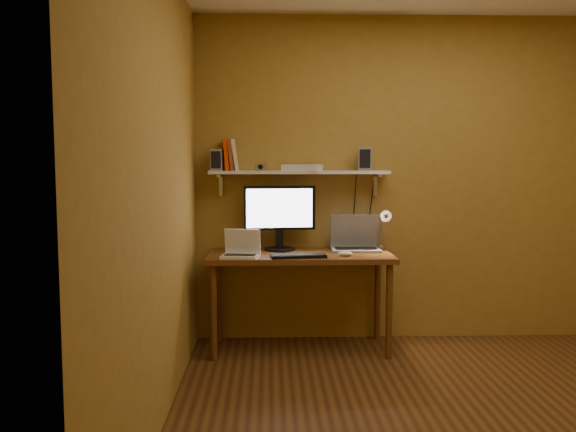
{
  "coord_description": "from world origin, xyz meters",
  "views": [
    {
      "loc": [
        -1.11,
        -3.3,
        1.47
      ],
      "look_at": [
        -0.97,
        1.18,
        1.05
      ],
      "focal_mm": 38.0,
      "sensor_mm": 36.0,
      "label": 1
    }
  ],
  "objects_px": {
    "mouse": "(346,254)",
    "router": "(302,168)",
    "speaker_right": "(365,159)",
    "monitor": "(280,214)",
    "laptop": "(355,241)",
    "wall_shelf": "(299,173)",
    "netbook": "(241,249)",
    "speaker_left": "(217,160)",
    "keyboard": "(298,256)",
    "shelf_camera": "(261,167)",
    "desk_lamp": "(384,224)",
    "desk": "(300,264)"
  },
  "relations": [
    {
      "from": "keyboard",
      "to": "desk",
      "type": "bearing_deg",
      "value": 76.86
    },
    {
      "from": "shelf_camera",
      "to": "router",
      "type": "xyz_separation_m",
      "value": [
        0.32,
        0.06,
        -0.01
      ]
    },
    {
      "from": "mouse",
      "to": "desk",
      "type": "bearing_deg",
      "value": 165.87
    },
    {
      "from": "speaker_right",
      "to": "monitor",
      "type": "bearing_deg",
      "value": -165.77
    },
    {
      "from": "wall_shelf",
      "to": "keyboard",
      "type": "relative_size",
      "value": 3.46
    },
    {
      "from": "speaker_right",
      "to": "desk",
      "type": "bearing_deg",
      "value": -148.61
    },
    {
      "from": "wall_shelf",
      "to": "router",
      "type": "height_order",
      "value": "router"
    },
    {
      "from": "wall_shelf",
      "to": "router",
      "type": "xyz_separation_m",
      "value": [
        0.02,
        -0.02,
        0.04
      ]
    },
    {
      "from": "keyboard",
      "to": "desk_lamp",
      "type": "relative_size",
      "value": 1.08
    },
    {
      "from": "laptop",
      "to": "speaker_right",
      "type": "bearing_deg",
      "value": 25.27
    },
    {
      "from": "laptop",
      "to": "speaker_left",
      "type": "height_order",
      "value": "speaker_left"
    },
    {
      "from": "speaker_left",
      "to": "shelf_camera",
      "type": "xyz_separation_m",
      "value": [
        0.34,
        -0.07,
        -0.05
      ]
    },
    {
      "from": "speaker_left",
      "to": "speaker_right",
      "type": "distance_m",
      "value": 1.16
    },
    {
      "from": "wall_shelf",
      "to": "shelf_camera",
      "type": "xyz_separation_m",
      "value": [
        -0.3,
        -0.08,
        0.05
      ]
    },
    {
      "from": "desk_lamp",
      "to": "router",
      "type": "xyz_separation_m",
      "value": [
        -0.64,
        0.05,
        0.44
      ]
    },
    {
      "from": "wall_shelf",
      "to": "shelf_camera",
      "type": "distance_m",
      "value": 0.31
    },
    {
      "from": "wall_shelf",
      "to": "netbook",
      "type": "xyz_separation_m",
      "value": [
        -0.44,
        -0.35,
        -0.55
      ]
    },
    {
      "from": "router",
      "to": "speaker_left",
      "type": "bearing_deg",
      "value": 179.64
    },
    {
      "from": "speaker_right",
      "to": "desk_lamp",
      "type": "bearing_deg",
      "value": -13.38
    },
    {
      "from": "wall_shelf",
      "to": "shelf_camera",
      "type": "bearing_deg",
      "value": -165.39
    },
    {
      "from": "monitor",
      "to": "shelf_camera",
      "type": "bearing_deg",
      "value": -172.08
    },
    {
      "from": "netbook",
      "to": "desk_lamp",
      "type": "height_order",
      "value": "desk_lamp"
    },
    {
      "from": "wall_shelf",
      "to": "netbook",
      "type": "relative_size",
      "value": 4.77
    },
    {
      "from": "desk_lamp",
      "to": "shelf_camera",
      "type": "bearing_deg",
      "value": -179.4
    },
    {
      "from": "wall_shelf",
      "to": "shelf_camera",
      "type": "height_order",
      "value": "shelf_camera"
    },
    {
      "from": "monitor",
      "to": "speaker_left",
      "type": "height_order",
      "value": "speaker_left"
    },
    {
      "from": "mouse",
      "to": "router",
      "type": "height_order",
      "value": "router"
    },
    {
      "from": "netbook",
      "to": "mouse",
      "type": "height_order",
      "value": "netbook"
    },
    {
      "from": "laptop",
      "to": "speaker_right",
      "type": "distance_m",
      "value": 0.65
    },
    {
      "from": "monitor",
      "to": "desk_lamp",
      "type": "relative_size",
      "value": 1.49
    },
    {
      "from": "monitor",
      "to": "desk_lamp",
      "type": "bearing_deg",
      "value": -9.33
    },
    {
      "from": "keyboard",
      "to": "speaker_left",
      "type": "height_order",
      "value": "speaker_left"
    },
    {
      "from": "keyboard",
      "to": "mouse",
      "type": "xyz_separation_m",
      "value": [
        0.35,
        0.05,
        0.01
      ]
    },
    {
      "from": "monitor",
      "to": "keyboard",
      "type": "distance_m",
      "value": 0.46
    },
    {
      "from": "desk_lamp",
      "to": "speaker_left",
      "type": "xyz_separation_m",
      "value": [
        -1.3,
        0.06,
        0.5
      ]
    },
    {
      "from": "laptop",
      "to": "mouse",
      "type": "height_order",
      "value": "laptop"
    },
    {
      "from": "speaker_right",
      "to": "router",
      "type": "xyz_separation_m",
      "value": [
        -0.5,
        -0.01,
        -0.07
      ]
    },
    {
      "from": "speaker_left",
      "to": "monitor",
      "type": "bearing_deg",
      "value": 1.56
    },
    {
      "from": "speaker_left",
      "to": "speaker_right",
      "type": "xyz_separation_m",
      "value": [
        1.16,
        0.01,
        0.01
      ]
    },
    {
      "from": "netbook",
      "to": "speaker_left",
      "type": "height_order",
      "value": "speaker_left"
    },
    {
      "from": "netbook",
      "to": "desk_lamp",
      "type": "relative_size",
      "value": 0.78
    },
    {
      "from": "desk",
      "to": "keyboard",
      "type": "height_order",
      "value": "keyboard"
    },
    {
      "from": "desk",
      "to": "wall_shelf",
      "type": "xyz_separation_m",
      "value": [
        0.0,
        0.19,
        0.69
      ]
    },
    {
      "from": "shelf_camera",
      "to": "wall_shelf",
      "type": "bearing_deg",
      "value": 14.61
    },
    {
      "from": "desk",
      "to": "speaker_left",
      "type": "height_order",
      "value": "speaker_left"
    },
    {
      "from": "mouse",
      "to": "speaker_right",
      "type": "bearing_deg",
      "value": 69.38
    },
    {
      "from": "keyboard",
      "to": "speaker_left",
      "type": "relative_size",
      "value": 2.41
    },
    {
      "from": "desk",
      "to": "laptop",
      "type": "distance_m",
      "value": 0.49
    },
    {
      "from": "wall_shelf",
      "to": "monitor",
      "type": "xyz_separation_m",
      "value": [
        -0.15,
        -0.04,
        -0.32
      ]
    },
    {
      "from": "wall_shelf",
      "to": "keyboard",
      "type": "xyz_separation_m",
      "value": [
        -0.02,
        -0.39,
        -0.6
      ]
    }
  ]
}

